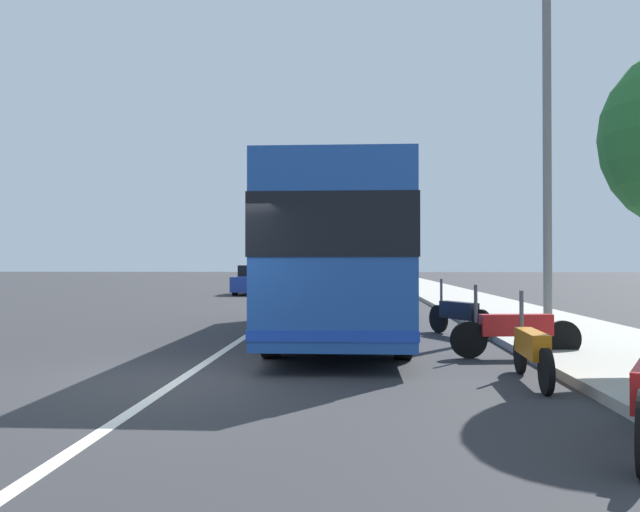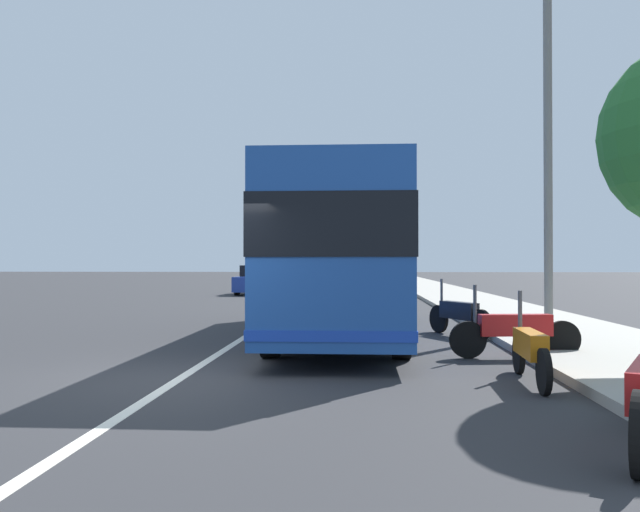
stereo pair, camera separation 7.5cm
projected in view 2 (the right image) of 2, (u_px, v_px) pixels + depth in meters
name	position (u px, v px, depth m)	size (l,w,h in m)	color
ground_plane	(180.00, 379.00, 8.98)	(220.00, 220.00, 0.00)	#2D2D30
sidewalk_curb	(516.00, 317.00, 18.51)	(110.00, 3.60, 0.14)	#9E998E
lane_divider_line	(275.00, 318.00, 18.96)	(110.00, 0.16, 0.01)	silver
coach_bus	(341.00, 253.00, 14.38)	(10.82, 2.56, 3.34)	#1E4C9E
motorcycle_angled	(530.00, 350.00, 8.64)	(2.13, 0.29, 1.24)	black
motorcycle_mid_row	(515.00, 330.00, 10.94)	(0.39, 2.31, 1.27)	black
motorcycle_far_end	(459.00, 315.00, 14.23)	(1.96, 1.11, 1.28)	black
car_side_street	(362.00, 280.00, 37.77)	(4.34, 2.07, 1.42)	navy
car_behind_bus	(287.00, 276.00, 45.99)	(4.53, 2.03, 1.49)	gold
car_ahead_same_lane	(260.00, 280.00, 33.83)	(4.78, 2.11, 1.53)	navy
car_far_distant	(360.00, 273.00, 61.04)	(4.74, 2.20, 1.50)	gold
utility_pole	(548.00, 153.00, 15.83)	(0.21, 0.21, 8.83)	slate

